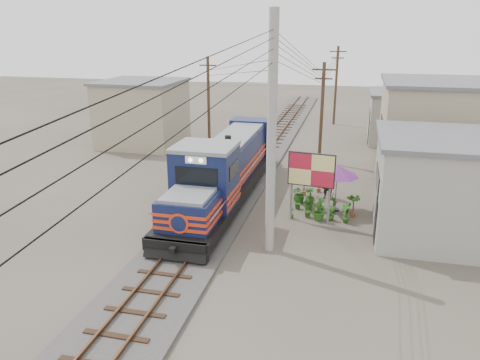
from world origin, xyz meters
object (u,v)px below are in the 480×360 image
(billboard, at_px, (311,172))
(vendor, at_px, (328,182))
(market_umbrella, at_px, (337,171))
(locomotive, at_px, (225,171))

(billboard, relative_size, vendor, 1.88)
(vendor, bearing_deg, market_umbrella, 72.54)
(billboard, bearing_deg, vendor, 87.18)
(market_umbrella, bearing_deg, billboard, -122.71)
(billboard, distance_m, market_umbrella, 2.23)
(locomotive, bearing_deg, market_umbrella, -2.04)
(billboard, bearing_deg, locomotive, 164.55)
(market_umbrella, bearing_deg, vendor, 106.15)
(market_umbrella, height_order, vendor, market_umbrella)
(locomotive, xyz_separation_m, market_umbrella, (6.07, -0.22, 0.50))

